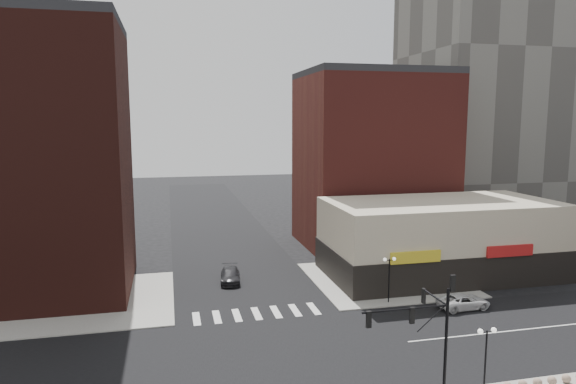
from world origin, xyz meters
name	(u,v)px	position (x,y,z in m)	size (l,w,h in m)	color
ground	(278,356)	(0.00, 0.00, 0.00)	(240.00, 240.00, 0.00)	black
road_ew	(278,356)	(0.00, 0.00, 0.01)	(200.00, 14.00, 0.02)	black
road_ns	(278,356)	(0.00, 0.00, 0.01)	(14.00, 200.00, 0.02)	black
sidewalk_nw	(90,301)	(-14.50, 14.50, 0.06)	(15.00, 15.00, 0.12)	gray
sidewalk_ne	(385,279)	(14.50, 14.50, 0.06)	(15.00, 15.00, 0.12)	gray
building_nw	(38,163)	(-19.00, 18.50, 12.50)	(16.00, 15.00, 25.00)	#391612
building_ne_midrise	(372,162)	(19.00, 29.50, 11.00)	(18.00, 15.00, 22.00)	maroon
building_ne_row	(440,244)	(21.00, 15.00, 3.30)	(24.20, 12.20, 8.00)	#B8B092
traffic_signal	(428,322)	(7.24, -7.83, 4.96)	(5.59, 3.09, 7.77)	black
street_lamp_se_a	(486,344)	(11.00, -8.00, 3.29)	(1.22, 0.32, 4.16)	black
street_lamp_ne	(389,268)	(12.00, 8.00, 3.29)	(1.22, 0.32, 4.16)	black
bollard_row	(523,384)	(13.70, -8.00, 0.39)	(8.95, 0.55, 0.55)	#9F826D
white_suv	(464,302)	(17.89, 5.24, 0.65)	(2.15, 4.67, 1.30)	silver
dark_sedan_north	(230,275)	(-1.25, 17.49, 0.70)	(1.96, 4.81, 1.40)	black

